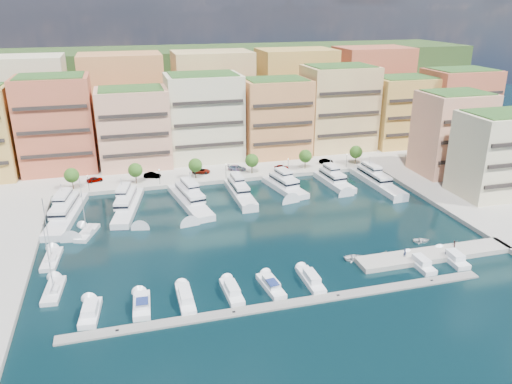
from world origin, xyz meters
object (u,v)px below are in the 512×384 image
(tree_1, at_px, (135,170))
(tender_0, at_px, (355,258))
(cruiser_9, at_px, (453,259))
(car_3, at_px, (237,168))
(cruiser_0, at_px, (90,313))
(car_1, at_px, (152,175))
(car_5, at_px, (326,161))
(tender_1, at_px, (386,253))
(sailboat_0, at_px, (54,291))
(yacht_0, at_px, (66,212))
(tree_5, at_px, (356,152))
(cruiser_1, at_px, (142,305))
(tree_3, at_px, (252,161))
(yacht_3, at_px, (239,191))
(cruiser_4, at_px, (271,286))
(cruiser_3, at_px, (232,292))
(cruiser_8, at_px, (420,264))
(tree_2, at_px, (195,165))
(yacht_1, at_px, (128,205))
(car_2, at_px, (201,171))
(cruiser_5, at_px, (311,280))
(sailboat_2, at_px, (87,234))
(yacht_4, at_px, (284,185))
(yacht_6, at_px, (376,180))
(car_4, at_px, (281,167))
(lamppost_0, at_px, (88,180))
(car_0, at_px, (95,179))
(sailboat_1, at_px, (52,260))
(tender_3, at_px, (457,243))
(tender_2, at_px, (422,240))
(yacht_5, at_px, (333,180))
(lamppost_4, at_px, (347,158))
(person_0, at_px, (405,253))
(lamppost_1, at_px, (159,174))
(cruiser_2, at_px, (186,299))
(lamppost_3, at_px, (288,163))
(tree_0, at_px, (72,175))
(person_1, at_px, (454,244))
(tree_4, at_px, (305,156))
(lamppost_2, at_px, (226,168))
(yacht_2, at_px, (189,199))

(tree_1, xyz_separation_m, tender_0, (38.51, -52.37, -4.31))
(cruiser_9, height_order, car_3, car_3)
(cruiser_0, height_order, car_1, car_1)
(car_5, bearing_deg, tender_1, -175.65)
(sailboat_0, bearing_deg, yacht_0, 90.46)
(tree_5, distance_m, cruiser_1, 88.06)
(tree_3, bearing_deg, cruiser_9, -67.26)
(tree_1, distance_m, yacht_3, 28.69)
(cruiser_4, relative_size, tender_0, 2.04)
(cruiser_3, relative_size, cruiser_8, 1.09)
(tree_2, xyz_separation_m, yacht_1, (-18.68, -14.95, -3.65))
(car_5, bearing_deg, car_2, 103.70)
(cruiser_5, bearing_deg, sailboat_2, 141.60)
(yacht_4, bearing_deg, yacht_6, -6.49)
(yacht_0, distance_m, car_4, 59.97)
(lamppost_0, height_order, car_0, lamppost_0)
(sailboat_1, distance_m, tender_3, 80.53)
(yacht_6, relative_size, tender_2, 6.80)
(yacht_3, relative_size, yacht_5, 1.19)
(lamppost_4, xyz_separation_m, cruiser_9, (-3.66, -55.78, -3.28))
(tree_3, bearing_deg, yacht_1, -156.69)
(person_0, bearing_deg, lamppost_1, 24.24)
(yacht_1, height_order, tender_3, yacht_1)
(tree_1, xyz_separation_m, cruiser_4, (19.85, -58.11, -4.17))
(sailboat_1, relative_size, car_3, 2.54)
(car_3, bearing_deg, yacht_3, -169.22)
(cruiser_2, bearing_deg, tree_1, 94.97)
(sailboat_2, bearing_deg, yacht_1, 53.96)
(car_2, height_order, person_0, person_0)
(lamppost_3, height_order, cruiser_3, lamppost_3)
(tree_0, xyz_separation_m, person_1, (74.53, -54.92, -2.94))
(tree_4, height_order, lamppost_4, tree_4)
(lamppost_4, xyz_separation_m, person_1, (-1.47, -52.62, -2.02))
(lamppost_1, xyz_separation_m, sailboat_2, (-17.66, -24.98, -3.51))
(car_3, bearing_deg, tree_2, 128.08)
(tender_1, bearing_deg, lamppost_2, 45.58)
(tree_1, relative_size, yacht_4, 0.32)
(tender_3, xyz_separation_m, car_4, (-20.37, 53.09, 1.27))
(tender_1, bearing_deg, yacht_5, 13.54)
(tender_1, xyz_separation_m, car_3, (-16.78, 55.95, 1.30))
(yacht_2, bearing_deg, tree_1, 127.98)
(tree_3, distance_m, lamppost_1, 26.12)
(yacht_0, xyz_separation_m, tender_3, (77.97, -36.42, -0.76))
(yacht_5, distance_m, cruiser_2, 65.67)
(tender_0, bearing_deg, yacht_2, 40.61)
(cruiser_3, xyz_separation_m, car_2, (5.19, 61.89, 1.16))
(tree_1, xyz_separation_m, cruiser_8, (49.10, -58.08, -4.20))
(cruiser_8, xyz_separation_m, person_0, (-1.80, 2.57, 1.34))
(lamppost_4, distance_m, car_0, 71.09)
(car_4, bearing_deg, yacht_5, -128.30)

